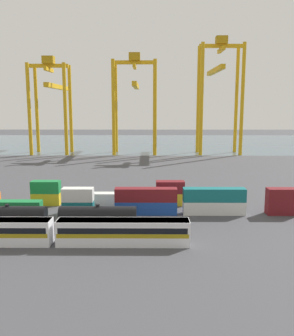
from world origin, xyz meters
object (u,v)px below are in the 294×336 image
Objects in this scene: passenger_train at (54,231)px; shipping_container_5 at (146,208)px; shipping_container_9 at (282,208)px; gantry_crane_central at (135,93)px; gantry_crane_west at (52,95)px; shipping_container_7 at (214,208)px; gantry_crane_east at (219,84)px; freight_tank_row at (8,217)px; shipping_container_3 at (78,207)px.

passenger_train reaches higher than shipping_container_5.
gantry_crane_central is at bearing 108.65° from shipping_container_9.
shipping_container_9 is 121.35m from gantry_crane_west.
shipping_container_7 is 101.83m from gantry_crane_east.
shipping_container_7 is at bearing -78.76° from gantry_crane_central.
freight_tank_row is 51.30m from shipping_container_9.
gantry_crane_east is at bearing 71.99° from shipping_container_5.
passenger_train reaches higher than shipping_container_9.
gantry_crane_east reaches higher than gantry_crane_central.
shipping_container_3 is 0.14× the size of gantry_crane_central.
passenger_train is 21.28m from shipping_container_5.
shipping_container_3 is 1.00× the size of shipping_container_9.
gantry_crane_east is at bearing 65.12° from shipping_container_3.
gantry_crane_west is at bearing 100.09° from freight_tank_row.
shipping_container_5 is at bearing -66.17° from gantry_crane_west.
gantry_crane_central is 37.16m from gantry_crane_east.
shipping_container_5 is 0.29× the size of gantry_crane_west.
gantry_crane_central is at bearing 93.43° from shipping_container_5.
shipping_container_9 is at bearing 0.00° from shipping_container_7.
passenger_train is 43.59m from shipping_container_9.
gantry_crane_central is at bearing 101.24° from shipping_container_7.
shipping_container_9 is (13.31, 0.00, 0.00)m from shipping_container_7.
gantry_crane_east is (17.86, 95.91, 29.17)m from shipping_container_7.
passenger_train is at bearing -149.32° from shipping_container_7.
shipping_container_5 is at bearing 180.00° from shipping_container_7.
gantry_crane_west is at bearing 104.33° from passenger_train.
gantry_crane_central is at bearing 85.85° from passenger_train.
gantry_crane_central reaches higher than freight_tank_row.
shipping_container_9 is at bearing -92.72° from gantry_crane_east.
gantry_crane_east reaches higher than shipping_container_5.
shipping_container_3 is at bearing -94.51° from gantry_crane_central.
passenger_train is at bearing -37.59° from freight_tank_row.
gantry_crane_west is (-18.67, 104.93, 23.70)m from freight_tank_row.
gantry_crane_central is 0.87× the size of gantry_crane_east.
gantry_crane_east is at bearing 68.10° from passenger_train.
passenger_train is 0.92× the size of freight_tank_row.
freight_tank_row is 7.42× the size of shipping_container_3.
shipping_container_5 and shipping_container_9 have the same top height.
shipping_container_9 is 0.14× the size of gantry_crane_west.
gantry_crane_central is (36.92, -0.71, 0.64)m from gantry_crane_west.
gantry_crane_west is 0.97× the size of gantry_crane_central.
shipping_container_5 is 13.31m from shipping_container_7.
freight_tank_row is at bearing -99.93° from gantry_crane_central.
shipping_container_3 is 99.38m from gantry_crane_central.
gantry_crane_east reaches higher than shipping_container_3.
freight_tank_row is 0.90× the size of gantry_crane_east.
freight_tank_row is at bearing -142.09° from shipping_container_3.
shipping_container_9 is at bearing -54.35° from gantry_crane_west.
shipping_container_9 is 0.14× the size of gantry_crane_central.
passenger_train is 6.84× the size of shipping_container_9.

